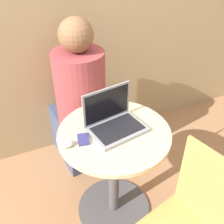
# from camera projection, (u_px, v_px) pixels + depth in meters

# --- Properties ---
(ground_plane) EXTENTS (12.00, 12.00, 0.00)m
(ground_plane) POSITION_uv_depth(u_px,v_px,m) (114.00, 208.00, 1.90)
(ground_plane) COLOR #9E704C
(round_table) EXTENTS (0.65, 0.65, 0.72)m
(round_table) POSITION_uv_depth(u_px,v_px,m) (114.00, 164.00, 1.64)
(round_table) COLOR #4C4C51
(round_table) RESTS_ON ground_plane
(laptop) EXTENTS (0.34, 0.26, 0.23)m
(laptop) POSITION_uv_depth(u_px,v_px,m) (114.00, 121.00, 1.48)
(laptop) COLOR gray
(laptop) RESTS_ON round_table
(cell_phone) EXTENTS (0.08, 0.10, 0.02)m
(cell_phone) POSITION_uv_depth(u_px,v_px,m) (83.00, 139.00, 1.42)
(cell_phone) COLOR navy
(cell_phone) RESTS_ON round_table
(computer_mouse) EXTENTS (0.07, 0.05, 0.03)m
(computer_mouse) POSITION_uv_depth(u_px,v_px,m) (67.00, 144.00, 1.37)
(computer_mouse) COLOR #B2B2B7
(computer_mouse) RESTS_ON round_table
(person_seated) EXTENTS (0.39, 0.58, 1.23)m
(person_seated) POSITION_uv_depth(u_px,v_px,m) (79.00, 108.00, 2.04)
(person_seated) COLOR #3D4766
(person_seated) RESTS_ON ground_plane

